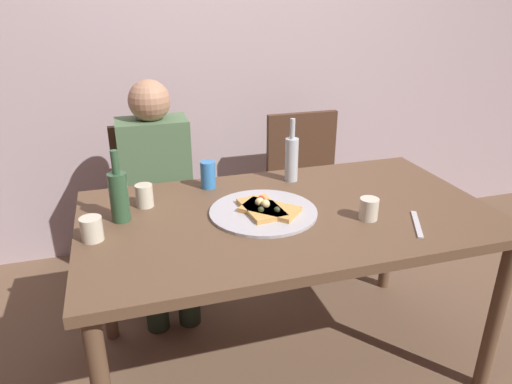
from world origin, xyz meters
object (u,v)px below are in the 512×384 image
at_px(tumbler_far, 144,196).
at_px(chair_right, 308,180).
at_px(pizza_slice_extra, 269,209).
at_px(pizza_slice_last, 261,208).
at_px(tumbler_near, 369,209).
at_px(pizza_tray, 263,212).
at_px(beer_bottle, 292,158).
at_px(guest_in_sweater, 158,186).
at_px(table_knife, 417,224).
at_px(dining_table, 288,228).
at_px(wine_bottle, 119,195).
at_px(chair_left, 157,197).
at_px(soda_can, 208,175).
at_px(wine_glass, 92,229).

bearing_deg(tumbler_far, chair_right, 32.74).
relative_size(pizza_slice_extra, tumbler_far, 2.67).
xyz_separation_m(pizza_slice_last, tumbler_near, (0.38, -0.17, 0.02)).
height_order(pizza_tray, beer_bottle, beer_bottle).
bearing_deg(guest_in_sweater, table_knife, 132.41).
xyz_separation_m(dining_table, tumbler_far, (-0.54, 0.21, 0.12)).
bearing_deg(tumbler_near, tumbler_far, 155.72).
height_order(tumbler_near, table_knife, tumbler_near).
distance_m(pizza_tray, pizza_slice_last, 0.02).
height_order(wine_bottle, chair_right, wine_bottle).
bearing_deg(wine_bottle, beer_bottle, 14.63).
bearing_deg(guest_in_sweater, chair_right, -170.47).
relative_size(pizza_slice_last, chair_left, 0.26).
relative_size(soda_can, table_knife, 0.55).
relative_size(pizza_slice_extra, wine_bottle, 0.89).
bearing_deg(tumbler_far, pizza_slice_extra, -25.24).
bearing_deg(chair_right, tumbler_far, 32.74).
relative_size(pizza_tray, beer_bottle, 1.46).
height_order(pizza_slice_last, chair_right, chair_right).
bearing_deg(tumbler_far, wine_glass, -130.26).
xyz_separation_m(wine_bottle, tumbler_near, (0.91, -0.26, -0.06)).
bearing_deg(table_knife, pizza_slice_extra, 91.12).
distance_m(dining_table, chair_right, 0.98).
relative_size(pizza_slice_last, soda_can, 1.91).
bearing_deg(beer_bottle, soda_can, 176.41).
relative_size(soda_can, guest_in_sweater, 0.10).
relative_size(pizza_slice_extra, chair_left, 0.28).
bearing_deg(beer_bottle, wine_glass, -159.15).
relative_size(tumbler_far, chair_right, 0.10).
bearing_deg(pizza_slice_last, wine_glass, -176.79).
height_order(wine_bottle, chair_left, wine_bottle).
height_order(soda_can, chair_right, chair_right).
distance_m(wine_bottle, guest_in_sweater, 0.66).
height_order(pizza_tray, pizza_slice_last, pizza_slice_last).
bearing_deg(guest_in_sweater, dining_table, 122.63).
xyz_separation_m(pizza_tray, beer_bottle, (0.23, 0.30, 0.10)).
relative_size(pizza_slice_extra, guest_in_sweater, 0.21).
xyz_separation_m(pizza_slice_extra, table_knife, (0.50, -0.25, -0.02)).
distance_m(pizza_tray, table_knife, 0.58).
distance_m(pizza_slice_extra, tumbler_near, 0.38).
bearing_deg(chair_right, wine_glass, 36.23).
xyz_separation_m(wine_glass, chair_left, (0.29, 0.87, -0.29)).
distance_m(dining_table, tumbler_far, 0.59).
bearing_deg(pizza_slice_last, dining_table, -7.69).
distance_m(pizza_tray, tumbler_far, 0.49).
distance_m(wine_glass, guest_in_sweater, 0.79).
relative_size(wine_bottle, wine_glass, 3.27).
distance_m(tumbler_near, chair_right, 1.06).
distance_m(beer_bottle, chair_right, 0.72).
relative_size(pizza_slice_extra, table_knife, 1.13).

